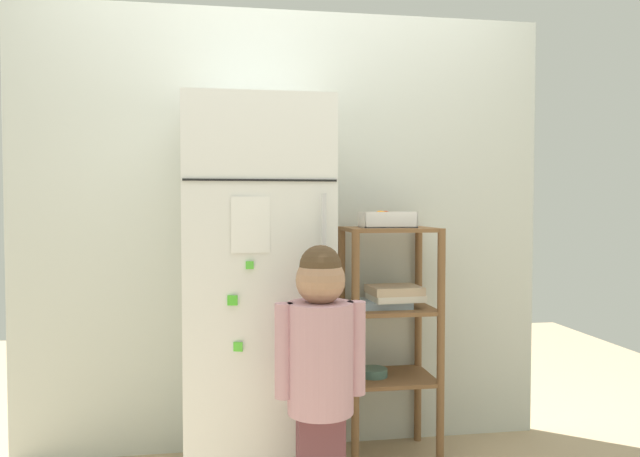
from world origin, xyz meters
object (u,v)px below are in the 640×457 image
Objects in this scene: refrigerator at (258,291)px; pantry_shelf_unit at (389,317)px; fruit_bin at (385,220)px; child_standing at (320,357)px.

refrigerator reaches higher than pantry_shelf_unit.
refrigerator is 0.68m from fruit_bin.
child_standing is 0.96× the size of pantry_shelf_unit.
fruit_bin is at bearing 8.58° from refrigerator.
refrigerator is 0.65m from pantry_shelf_unit.
fruit_bin is (0.60, 0.09, 0.31)m from refrigerator.
fruit_bin is at bearing 54.21° from child_standing.
pantry_shelf_unit is 0.46m from fruit_bin.
pantry_shelf_unit is 4.40× the size of fruit_bin.
pantry_shelf_unit reaches higher than child_standing.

